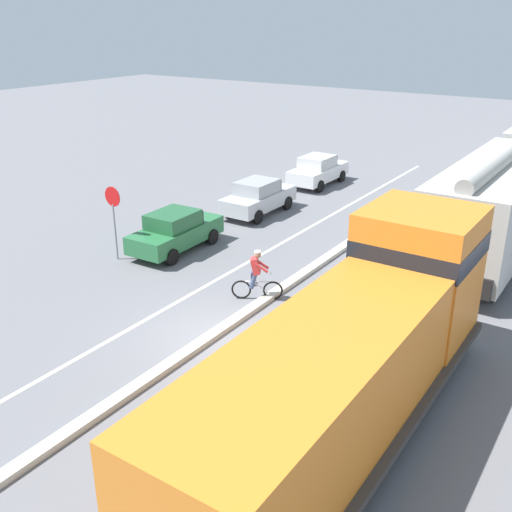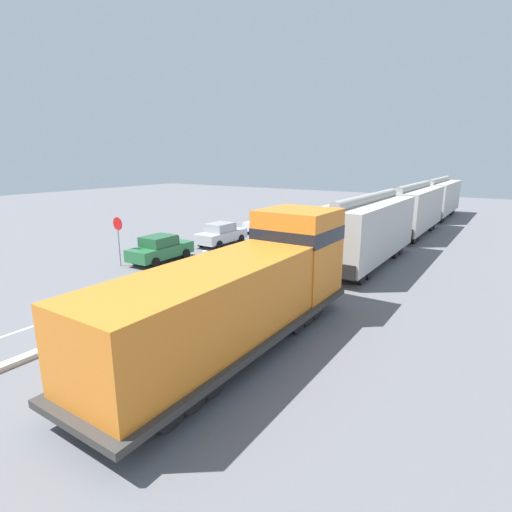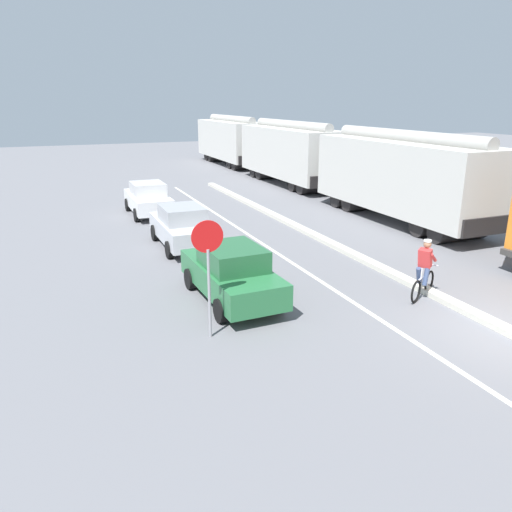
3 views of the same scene
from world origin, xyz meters
TOP-DOWN VIEW (x-y plane):
  - ground_plane at (0.00, 0.00)m, footprint 120.00×120.00m
  - median_curb at (0.00, 6.00)m, footprint 0.36×36.00m
  - lane_stripe at (-2.40, 6.00)m, footprint 0.14×36.00m
  - locomotive at (5.08, -1.39)m, footprint 3.10×11.61m
  - hopper_car_lead at (5.08, 10.76)m, footprint 2.90×10.60m
  - hopper_car_middle at (5.08, 22.36)m, footprint 2.90×10.60m
  - hopper_car_trailing at (5.08, 33.96)m, footprint 2.90×10.60m
  - parked_car_green at (-5.51, 4.61)m, footprint 1.94×4.25m
  - parked_car_silver at (-5.43, 10.43)m, footprint 1.84×4.20m
  - parked_car_white at (-5.55, 16.59)m, footprint 1.85×4.21m
  - cyclist at (-0.36, 2.69)m, footprint 1.52×0.89m
  - stop_sign at (-6.77, 2.64)m, footprint 0.76×0.08m

SIDE VIEW (x-z plane):
  - ground_plane at x=0.00m, z-range 0.00..0.00m
  - lane_stripe at x=-2.40m, z-range 0.00..0.01m
  - median_curb at x=0.00m, z-range 0.00..0.16m
  - parked_car_green at x=-5.51m, z-range 0.01..1.63m
  - parked_car_silver at x=-5.43m, z-range 0.01..1.63m
  - parked_car_white at x=-5.55m, z-range 0.01..1.63m
  - cyclist at x=-0.36m, z-range -0.04..1.67m
  - locomotive at x=5.08m, z-range -0.30..3.90m
  - stop_sign at x=-6.77m, z-range 0.58..3.46m
  - hopper_car_lead at x=5.08m, z-range -0.01..4.17m
  - hopper_car_middle at x=5.08m, z-range -0.01..4.17m
  - hopper_car_trailing at x=5.08m, z-range -0.01..4.17m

